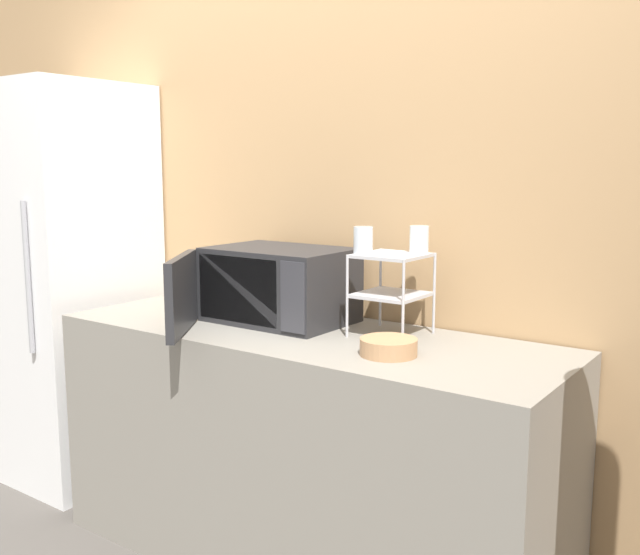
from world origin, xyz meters
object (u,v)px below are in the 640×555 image
object	(u,v)px
microwave	(275,285)
glass_front_left	(363,240)
glass_back_right	(419,239)
bowl	(389,347)
dish_rack	(391,277)
refrigerator	(68,284)

from	to	relation	value
microwave	glass_front_left	bearing A→B (deg)	-0.11
glass_back_right	bowl	world-z (taller)	glass_back_right
microwave	dish_rack	xyz separation A→B (m)	(0.48, 0.07, 0.07)
glass_front_left	glass_back_right	size ratio (longest dim) A/B	1.00
microwave	dish_rack	bearing A→B (deg)	7.91
dish_rack	bowl	bearing A→B (deg)	-61.32
dish_rack	glass_front_left	world-z (taller)	glass_front_left
microwave	refrigerator	size ratio (longest dim) A/B	0.39
dish_rack	refrigerator	xyz separation A→B (m)	(-1.73, -0.12, -0.18)
glass_front_left	microwave	bearing A→B (deg)	179.89
glass_back_right	bowl	xyz separation A→B (m)	(0.07, -0.32, -0.32)
glass_back_right	bowl	distance (m)	0.46
dish_rack	refrigerator	world-z (taller)	refrigerator
glass_back_right	refrigerator	xyz separation A→B (m)	(-1.80, -0.20, -0.31)
refrigerator	glass_front_left	bearing A→B (deg)	1.89
dish_rack	glass_back_right	bearing A→B (deg)	50.43
dish_rack	refrigerator	size ratio (longest dim) A/B	0.16
glass_front_left	bowl	bearing A→B (deg)	-39.84
microwave	glass_back_right	world-z (taller)	glass_back_right
microwave	glass_back_right	bearing A→B (deg)	14.95
dish_rack	refrigerator	distance (m)	1.75
microwave	refrigerator	bearing A→B (deg)	-177.47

